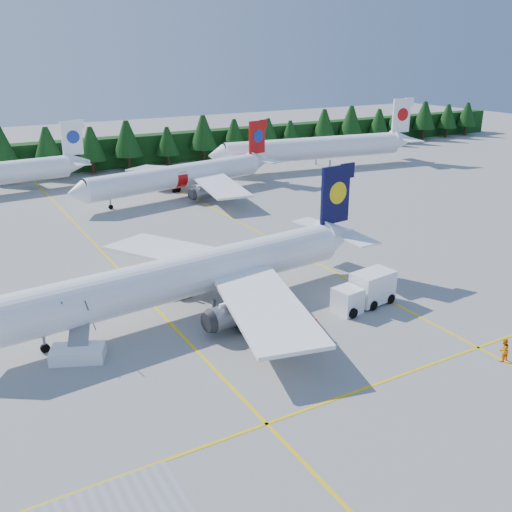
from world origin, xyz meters
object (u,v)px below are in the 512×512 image
airliner_navy (177,279)px  airstairs (78,349)px  service_truck (364,291)px  airliner_red (174,177)px

airliner_navy → airstairs: 10.77m
airliner_navy → airstairs: (-9.86, -3.41, -2.66)m
airstairs → service_truck: 25.77m
airliner_red → service_truck: airliner_red is taller
airstairs → service_truck: bearing=15.5°
airliner_navy → service_truck: bearing=-29.9°
airliner_navy → airliner_red: airliner_navy is taller
airliner_red → airstairs: airliner_red is taller
airliner_red → service_truck: 47.88m
airstairs → service_truck: size_ratio=0.92×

